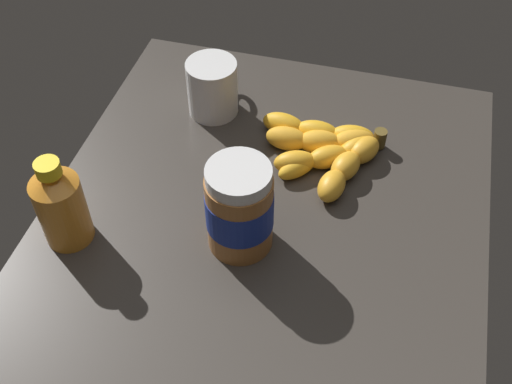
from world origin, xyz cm
name	(u,v)px	position (x,y,z in cm)	size (l,w,h in cm)	color
ground_plane	(261,232)	(0.00, 0.00, -2.45)	(74.88, 61.70, 4.90)	#38332D
banana_bunch	(328,149)	(-14.96, 6.45, 1.74)	(16.54, 19.73, 3.72)	gold
peanut_butter_jar	(239,208)	(3.94, -1.93, 6.71)	(8.87, 8.87, 13.72)	#9E602D
honey_bottle	(60,205)	(9.01, -24.66, 6.32)	(6.47, 6.47, 14.01)	orange
coffee_mug	(213,87)	(-21.21, -13.57, 4.64)	(11.82, 8.08, 9.24)	silver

